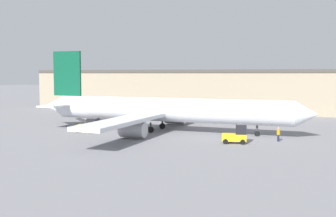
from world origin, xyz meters
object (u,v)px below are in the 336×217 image
ground_crew_worker (278,134)px  belt_loader_truck (89,125)px  airplane (161,110)px  baggage_tug (237,135)px

ground_crew_worker → belt_loader_truck: bearing=-109.1°
airplane → baggage_tug: 14.79m
airplane → ground_crew_worker: (17.53, -3.61, -2.23)m
airplane → ground_crew_worker: size_ratio=23.99×
ground_crew_worker → airplane: bearing=-123.4°
belt_loader_truck → baggage_tug: bearing=-14.5°
ground_crew_worker → belt_loader_truck: 26.97m
airplane → ground_crew_worker: 18.04m
airplane → belt_loader_truck: airplane is taller
airplane → ground_crew_worker: airplane is taller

